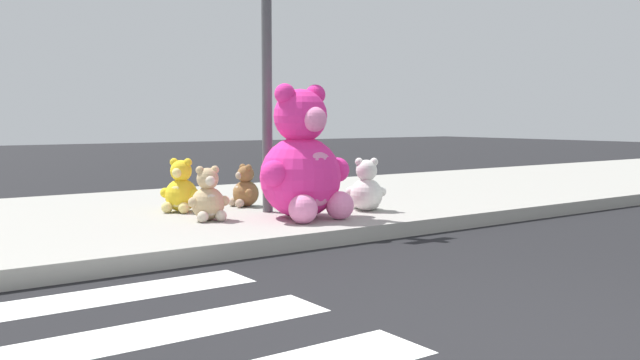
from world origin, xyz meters
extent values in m
cube|color=#9E9B93|center=(0.00, 5.20, 0.07)|extent=(28.00, 4.40, 0.15)
cube|color=white|center=(-1.97, 1.60, 0.00)|extent=(3.20, 0.45, 0.00)
cube|color=white|center=(-1.97, 2.50, 0.00)|extent=(3.20, 0.45, 0.00)
cylinder|color=#4C4C51|center=(1.00, 4.40, 1.75)|extent=(0.11, 0.11, 3.20)
sphere|color=#F22D93|center=(1.06, 3.85, 0.56)|extent=(0.83, 0.83, 0.83)
ellipsoid|color=pink|center=(1.07, 3.55, 0.56)|extent=(0.46, 0.20, 0.54)
sphere|color=#F22D93|center=(1.06, 3.85, 1.18)|extent=(0.54, 0.54, 0.54)
sphere|color=pink|center=(1.07, 3.62, 1.15)|extent=(0.25, 0.25, 0.25)
sphere|color=#F22D93|center=(1.25, 3.86, 1.40)|extent=(0.21, 0.21, 0.21)
sphere|color=#F22D93|center=(1.46, 3.76, 0.63)|extent=(0.26, 0.26, 0.26)
sphere|color=pink|center=(1.30, 3.51, 0.29)|extent=(0.29, 0.29, 0.29)
sphere|color=#F22D93|center=(0.87, 3.84, 1.40)|extent=(0.21, 0.21, 0.21)
sphere|color=#F22D93|center=(0.67, 3.73, 0.63)|extent=(0.26, 0.26, 0.26)
sphere|color=pink|center=(0.85, 3.49, 0.29)|extent=(0.29, 0.29, 0.29)
sphere|color=teal|center=(1.52, 4.76, 0.35)|extent=(0.41, 0.41, 0.41)
ellipsoid|color=#7BBFBC|center=(1.40, 4.84, 0.35)|extent=(0.19, 0.24, 0.26)
sphere|color=teal|center=(1.52, 4.76, 0.66)|extent=(0.27, 0.27, 0.27)
sphere|color=#7BBFBC|center=(1.42, 4.82, 0.64)|extent=(0.12, 0.12, 0.12)
sphere|color=teal|center=(1.48, 4.68, 0.76)|extent=(0.10, 0.10, 0.10)
sphere|color=teal|center=(1.38, 4.62, 0.38)|extent=(0.13, 0.13, 0.13)
sphere|color=#7BBFBC|center=(1.32, 4.75, 0.22)|extent=(0.14, 0.14, 0.14)
sphere|color=teal|center=(1.57, 4.85, 0.76)|extent=(0.10, 0.10, 0.10)
sphere|color=teal|center=(1.57, 4.96, 0.38)|extent=(0.13, 0.13, 0.13)
sphere|color=#7BBFBC|center=(1.43, 4.95, 0.22)|extent=(0.14, 0.14, 0.14)
sphere|color=yellow|center=(0.25, 4.97, 0.33)|extent=(0.36, 0.36, 0.36)
ellipsoid|color=#F0DB80|center=(0.15, 4.89, 0.33)|extent=(0.19, 0.20, 0.23)
sphere|color=yellow|center=(0.25, 4.97, 0.59)|extent=(0.23, 0.23, 0.23)
sphere|color=#F0DB80|center=(0.18, 4.91, 0.58)|extent=(0.11, 0.11, 0.11)
sphere|color=yellow|center=(0.31, 4.91, 0.69)|extent=(0.09, 0.09, 0.09)
sphere|color=yellow|center=(0.33, 4.81, 0.35)|extent=(0.11, 0.11, 0.11)
sphere|color=#F0DB80|center=(0.20, 4.80, 0.21)|extent=(0.12, 0.12, 0.12)
sphere|color=yellow|center=(0.20, 5.03, 0.69)|extent=(0.09, 0.09, 0.09)
sphere|color=yellow|center=(0.11, 5.07, 0.35)|extent=(0.11, 0.11, 0.11)
sphere|color=#F0DB80|center=(0.07, 4.95, 0.21)|extent=(0.12, 0.12, 0.12)
sphere|color=tan|center=(0.21, 4.24, 0.32)|extent=(0.33, 0.33, 0.33)
ellipsoid|color=beige|center=(0.19, 4.12, 0.32)|extent=(0.19, 0.11, 0.22)
sphere|color=tan|center=(0.21, 4.24, 0.56)|extent=(0.22, 0.22, 0.22)
sphere|color=beige|center=(0.19, 4.14, 0.55)|extent=(0.10, 0.10, 0.10)
sphere|color=tan|center=(0.29, 4.22, 0.65)|extent=(0.08, 0.08, 0.08)
sphere|color=tan|center=(0.36, 4.17, 0.34)|extent=(0.10, 0.10, 0.10)
sphere|color=beige|center=(0.27, 4.08, 0.21)|extent=(0.11, 0.11, 0.11)
sphere|color=tan|center=(0.14, 4.25, 0.65)|extent=(0.08, 0.08, 0.08)
sphere|color=tan|center=(0.05, 4.22, 0.34)|extent=(0.10, 0.10, 0.10)
sphere|color=beige|center=(0.09, 4.11, 0.21)|extent=(0.11, 0.11, 0.11)
sphere|color=olive|center=(1.04, 4.95, 0.30)|extent=(0.30, 0.30, 0.30)
ellipsoid|color=tan|center=(0.93, 4.95, 0.30)|extent=(0.07, 0.17, 0.19)
sphere|color=olive|center=(1.04, 4.95, 0.52)|extent=(0.20, 0.20, 0.20)
sphere|color=tan|center=(0.95, 4.95, 0.51)|extent=(0.09, 0.09, 0.09)
sphere|color=olive|center=(1.04, 4.88, 0.60)|extent=(0.07, 0.07, 0.07)
sphere|color=olive|center=(1.00, 4.81, 0.32)|extent=(0.09, 0.09, 0.09)
sphere|color=tan|center=(0.91, 4.87, 0.20)|extent=(0.10, 0.10, 0.10)
sphere|color=olive|center=(1.04, 5.02, 0.60)|extent=(0.07, 0.07, 0.07)
sphere|color=olive|center=(1.00, 5.09, 0.32)|extent=(0.09, 0.09, 0.09)
sphere|color=tan|center=(0.91, 5.03, 0.20)|extent=(0.10, 0.10, 0.10)
sphere|color=white|center=(1.93, 3.86, 0.33)|extent=(0.36, 0.36, 0.36)
ellipsoid|color=white|center=(2.00, 3.96, 0.33)|extent=(0.21, 0.18, 0.23)
sphere|color=white|center=(1.93, 3.86, 0.59)|extent=(0.23, 0.23, 0.23)
sphere|color=white|center=(1.99, 3.94, 0.58)|extent=(0.11, 0.11, 0.11)
sphere|color=white|center=(1.86, 3.90, 0.69)|extent=(0.09, 0.09, 0.09)
sphere|color=white|center=(1.82, 3.99, 0.35)|extent=(0.11, 0.11, 0.11)
sphere|color=white|center=(1.94, 4.04, 0.21)|extent=(0.12, 0.12, 0.12)
sphere|color=white|center=(2.00, 3.81, 0.69)|extent=(0.09, 0.09, 0.09)
sphere|color=white|center=(2.10, 3.80, 0.35)|extent=(0.11, 0.11, 0.11)
sphere|color=white|center=(2.10, 3.93, 0.21)|extent=(0.12, 0.12, 0.12)
camera|label=1|loc=(-2.71, -1.82, 1.15)|focal=37.79mm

